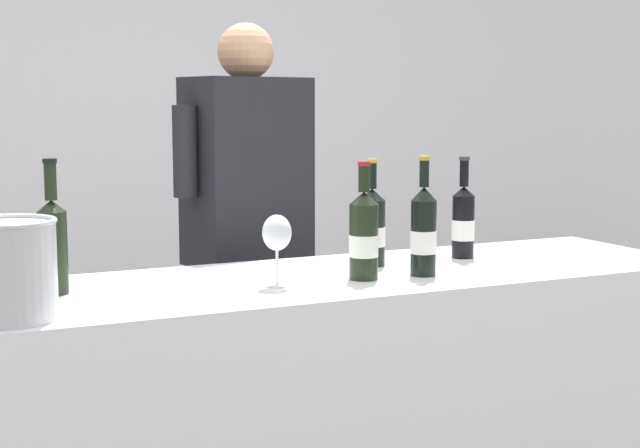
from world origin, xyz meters
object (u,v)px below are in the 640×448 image
at_px(wine_bottle_3, 463,221).
at_px(wine_bottle_0, 423,231).
at_px(wine_bottle_1, 372,227).
at_px(wine_bottle_4, 364,235).
at_px(wine_glass, 277,235).
at_px(ice_bucket, 9,269).
at_px(person_server, 248,286).
at_px(wine_bottle_5, 53,242).

bearing_deg(wine_bottle_3, wine_bottle_0, -142.50).
xyz_separation_m(wine_bottle_1, wine_bottle_3, (0.33, 0.01, 0.00)).
height_order(wine_bottle_1, wine_bottle_4, wine_bottle_4).
bearing_deg(wine_bottle_0, wine_bottle_4, 173.65).
height_order(wine_bottle_3, wine_bottle_4, wine_bottle_4).
height_order(wine_glass, ice_bucket, ice_bucket).
height_order(wine_bottle_1, wine_bottle_3, wine_bottle_1).
relative_size(wine_bottle_1, wine_glass, 1.66).
height_order(wine_bottle_1, person_server, person_server).
relative_size(wine_bottle_0, wine_bottle_3, 1.06).
bearing_deg(ice_bucket, person_server, 43.13).
bearing_deg(wine_bottle_4, wine_bottle_5, 168.91).
xyz_separation_m(wine_bottle_4, person_server, (-0.07, 0.73, -0.27)).
distance_m(wine_bottle_1, ice_bucket, 1.12).
bearing_deg(wine_bottle_4, wine_bottle_0, -6.35).
distance_m(wine_bottle_1, wine_bottle_4, 0.23).
bearing_deg(wine_bottle_1, wine_bottle_3, 0.88).
bearing_deg(wine_glass, wine_bottle_5, 164.51).
distance_m(wine_bottle_0, person_server, 0.84).
bearing_deg(wine_glass, wine_bottle_0, -3.34).
relative_size(wine_bottle_1, person_server, 0.18).
bearing_deg(ice_bucket, wine_bottle_0, 4.00).
distance_m(wine_bottle_5, person_server, 0.99).
relative_size(wine_bottle_0, person_server, 0.19).
bearing_deg(ice_bucket, wine_bottle_3, 11.63).
xyz_separation_m(ice_bucket, person_server, (0.89, 0.83, -0.26)).
distance_m(wine_bottle_0, wine_glass, 0.44).
bearing_deg(wine_bottle_5, wine_bottle_0, -10.24).
height_order(wine_bottle_0, wine_bottle_1, wine_bottle_0).
xyz_separation_m(wine_bottle_3, ice_bucket, (-1.42, -0.29, 0.00)).
distance_m(wine_bottle_3, wine_glass, 0.74).
relative_size(wine_bottle_1, wine_bottle_5, 0.92).
distance_m(wine_bottle_5, wine_glass, 0.58).
distance_m(wine_bottle_4, wine_glass, 0.26).
height_order(wine_bottle_5, person_server, person_server).
distance_m(wine_bottle_5, ice_bucket, 0.30).
bearing_deg(wine_bottle_4, wine_bottle_3, 22.72).
relative_size(wine_bottle_4, ice_bucket, 1.42).
distance_m(wine_bottle_1, wine_bottle_5, 0.95).
xyz_separation_m(wine_bottle_1, person_server, (-0.19, 0.55, -0.26)).
xyz_separation_m(wine_bottle_0, wine_bottle_4, (-0.18, 0.02, -0.00)).
bearing_deg(wine_bottle_4, wine_bottle_1, 56.03).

